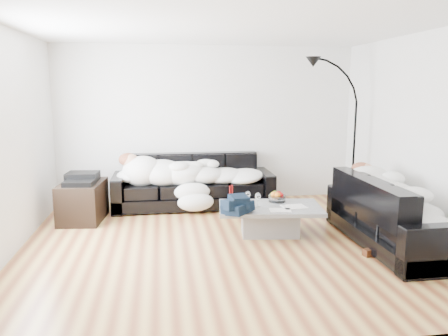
{
  "coord_description": "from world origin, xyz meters",
  "views": [
    {
      "loc": [
        -0.79,
        -5.1,
        1.9
      ],
      "look_at": [
        0.0,
        0.3,
        0.9
      ],
      "focal_mm": 35.0,
      "sensor_mm": 36.0,
      "label": 1
    }
  ],
  "objects": [
    {
      "name": "ground",
      "position": [
        0.0,
        0.0,
        0.0
      ],
      "size": [
        5.0,
        5.0,
        0.0
      ],
      "primitive_type": "plane",
      "color": "#96502D",
      "rests_on": "ground"
    },
    {
      "name": "wall_back",
      "position": [
        0.0,
        2.25,
        1.3
      ],
      "size": [
        5.0,
        0.02,
        2.6
      ],
      "primitive_type": "cube",
      "color": "silver",
      "rests_on": "ground"
    },
    {
      "name": "wall_left",
      "position": [
        -2.5,
        0.0,
        1.3
      ],
      "size": [
        0.02,
        4.5,
        2.6
      ],
      "primitive_type": "cube",
      "color": "silver",
      "rests_on": "ground"
    },
    {
      "name": "wall_right",
      "position": [
        2.5,
        0.0,
        1.3
      ],
      "size": [
        0.02,
        4.5,
        2.6
      ],
      "primitive_type": "cube",
      "color": "silver",
      "rests_on": "ground"
    },
    {
      "name": "ceiling",
      "position": [
        0.0,
        0.0,
        2.6
      ],
      "size": [
        5.0,
        5.0,
        0.0
      ],
      "primitive_type": "plane",
      "color": "white",
      "rests_on": "ground"
    },
    {
      "name": "sofa_back",
      "position": [
        -0.28,
        1.8,
        0.42
      ],
      "size": [
        2.55,
        0.88,
        0.83
      ],
      "primitive_type": "cube",
      "color": "black",
      "rests_on": "ground"
    },
    {
      "name": "sofa_right",
      "position": [
        1.99,
        -0.32,
        0.42
      ],
      "size": [
        0.88,
        2.06,
        0.83
      ],
      "primitive_type": "cube",
      "rotation": [
        0.0,
        0.0,
        1.57
      ],
      "color": "black",
      "rests_on": "ground"
    },
    {
      "name": "sleeper_back",
      "position": [
        -0.28,
        1.75,
        0.64
      ],
      "size": [
        2.15,
        0.74,
        0.43
      ],
      "primitive_type": null,
      "color": "white",
      "rests_on": "sofa_back"
    },
    {
      "name": "sleeper_right",
      "position": [
        1.99,
        -0.32,
        0.64
      ],
      "size": [
        0.74,
        1.76,
        0.43
      ],
      "primitive_type": null,
      "rotation": [
        0.0,
        0.0,
        1.57
      ],
      "color": "white",
      "rests_on": "sofa_right"
    },
    {
      "name": "teal_cushion",
      "position": [
        1.93,
        0.31,
        0.72
      ],
      "size": [
        0.42,
        0.38,
        0.2
      ],
      "primitive_type": "ellipsoid",
      "rotation": [
        0.0,
        0.0,
        0.24
      ],
      "color": "#0C5539",
      "rests_on": "sofa_right"
    },
    {
      "name": "coffee_table",
      "position": [
        0.6,
        0.27,
        0.19
      ],
      "size": [
        1.4,
        0.93,
        0.38
      ],
      "primitive_type": "cube",
      "rotation": [
        0.0,
        0.0,
        -0.12
      ],
      "color": "#939699",
      "rests_on": "ground"
    },
    {
      "name": "fruit_bowl",
      "position": [
        0.76,
        0.48,
        0.46
      ],
      "size": [
        0.26,
        0.26,
        0.14
      ],
      "primitive_type": "cylinder",
      "rotation": [
        0.0,
        0.0,
        -0.11
      ],
      "color": "white",
      "rests_on": "coffee_table"
    },
    {
      "name": "wine_glass_a",
      "position": [
        0.33,
        0.41,
        0.47
      ],
      "size": [
        0.09,
        0.09,
        0.17
      ],
      "primitive_type": "cylinder",
      "rotation": [
        0.0,
        0.0,
        0.25
      ],
      "color": "white",
      "rests_on": "coffee_table"
    },
    {
      "name": "wine_glass_b",
      "position": [
        0.25,
        0.31,
        0.46
      ],
      "size": [
        0.08,
        0.08,
        0.15
      ],
      "primitive_type": "cylinder",
      "rotation": [
        0.0,
        0.0,
        0.21
      ],
      "color": "white",
      "rests_on": "coffee_table"
    },
    {
      "name": "wine_glass_c",
      "position": [
        0.43,
        0.25,
        0.48
      ],
      "size": [
        0.09,
        0.09,
        0.18
      ],
      "primitive_type": "cylinder",
      "rotation": [
        0.0,
        0.0,
        -0.2
      ],
      "color": "white",
      "rests_on": "coffee_table"
    },
    {
      "name": "candle_left",
      "position": [
        0.11,
        0.5,
        0.5
      ],
      "size": [
        0.05,
        0.05,
        0.23
      ],
      "primitive_type": "cylinder",
      "rotation": [
        0.0,
        0.0,
        -0.24
      ],
      "color": "maroon",
      "rests_on": "coffee_table"
    },
    {
      "name": "candle_right",
      "position": [
        0.14,
        0.51,
        0.5
      ],
      "size": [
        0.05,
        0.05,
        0.24
      ],
      "primitive_type": "cylinder",
      "rotation": [
        0.0,
        0.0,
        -0.09
      ],
      "color": "maroon",
      "rests_on": "coffee_table"
    },
    {
      "name": "newspaper_a",
      "position": [
        0.9,
        0.17,
        0.39
      ],
      "size": [
        0.33,
        0.27,
        0.01
      ],
      "primitive_type": "cube",
      "rotation": [
        0.0,
        0.0,
        0.12
      ],
      "color": "silver",
      "rests_on": "coffee_table"
    },
    {
      "name": "newspaper_b",
      "position": [
        0.68,
        0.04,
        0.39
      ],
      "size": [
        0.3,
        0.23,
        0.01
      ],
      "primitive_type": "cube",
      "rotation": [
        0.0,
        0.0,
        -0.16
      ],
      "color": "silver",
      "rests_on": "coffee_table"
    },
    {
      "name": "navy_jacket",
      "position": [
        0.09,
        0.03,
        0.56
      ],
      "size": [
        0.47,
        0.45,
        0.19
      ],
      "primitive_type": null,
      "rotation": [
        0.0,
        0.0,
        0.47
      ],
      "color": "black",
      "rests_on": "coffee_table"
    },
    {
      "name": "shoes",
      "position": [
        1.68,
        -0.56,
        0.05
      ],
      "size": [
        0.42,
        0.31,
        0.09
      ],
      "primitive_type": null,
      "rotation": [
        0.0,
        0.0,
        0.04
      ],
      "color": "#472311",
      "rests_on": "ground"
    },
    {
      "name": "av_cabinet",
      "position": [
        -1.93,
        1.27,
        0.28
      ],
      "size": [
        0.65,
        0.88,
        0.56
      ],
      "primitive_type": "cube",
      "rotation": [
        0.0,
        0.0,
        -0.11
      ],
      "color": "black",
      "rests_on": "ground"
    },
    {
      "name": "stereo",
      "position": [
        -1.93,
        1.27,
        0.63
      ],
      "size": [
        0.47,
        0.38,
        0.13
      ],
      "primitive_type": "cube",
      "rotation": [
        0.0,
        0.0,
        -0.1
      ],
      "color": "black",
      "rests_on": "av_cabinet"
    },
    {
      "name": "floor_lamp",
      "position": [
        2.2,
        1.3,
        1.04
      ],
      "size": [
        0.76,
        0.32,
        2.08
      ],
      "primitive_type": null,
      "rotation": [
        0.0,
        0.0,
        0.03
      ],
      "color": "black",
      "rests_on": "ground"
    }
  ]
}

